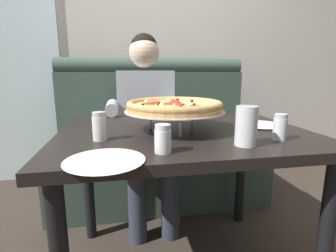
{
  "coord_description": "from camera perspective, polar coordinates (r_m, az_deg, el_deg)",
  "views": [
    {
      "loc": [
        -0.28,
        -1.13,
        1.01
      ],
      "look_at": [
        -0.07,
        -0.0,
        0.77
      ],
      "focal_mm": 27.32,
      "sensor_mm": 36.0,
      "label": 1
    }
  ],
  "objects": [
    {
      "name": "back_wall_with_window",
      "position": [
        2.65,
        -4.57,
        20.42
      ],
      "size": [
        6.0,
        0.12,
        2.8
      ],
      "primitive_type": "cube",
      "color": "beige",
      "rests_on": "ground_plane"
    },
    {
      "name": "patio_chair",
      "position": [
        3.49,
        -32.93,
        2.03
      ],
      "size": [
        0.43,
        0.43,
        0.86
      ],
      "color": "black",
      "rests_on": "ground_plane"
    },
    {
      "name": "plate_near_left",
      "position": [
        0.79,
        -13.95,
        -7.1
      ],
      "size": [
        0.24,
        0.24,
        0.02
      ],
      "color": "white",
      "rests_on": "dining_table"
    },
    {
      "name": "shaker_parmesan",
      "position": [
        0.85,
        -1.15,
        -3.31
      ],
      "size": [
        0.06,
        0.06,
        0.1
      ],
      "color": "white",
      "rests_on": "dining_table"
    },
    {
      "name": "dining_table",
      "position": [
        1.22,
        3.35,
        -5.26
      ],
      "size": [
        1.12,
        0.87,
        0.75
      ],
      "color": "black",
      "rests_on": "ground_plane"
    },
    {
      "name": "plate_near_right",
      "position": [
        1.36,
        20.04,
        0.55
      ],
      "size": [
        0.23,
        0.23,
        0.02
      ],
      "color": "white",
      "rests_on": "dining_table"
    },
    {
      "name": "booth_bench",
      "position": [
        2.14,
        -2.51,
        -4.65
      ],
      "size": [
        1.62,
        0.78,
        1.13
      ],
      "color": "#384C42",
      "rests_on": "ground_plane"
    },
    {
      "name": "pizza",
      "position": [
        1.15,
        1.41,
        4.37
      ],
      "size": [
        0.45,
        0.45,
        0.14
      ],
      "color": "silver",
      "rests_on": "dining_table"
    },
    {
      "name": "shaker_oregano",
      "position": [
        1.09,
        23.68,
        -0.63
      ],
      "size": [
        0.05,
        0.05,
        0.1
      ],
      "color": "white",
      "rests_on": "dining_table"
    },
    {
      "name": "diner_main",
      "position": [
        1.8,
        -4.81,
        2.33
      ],
      "size": [
        0.54,
        0.64,
        1.27
      ],
      "color": "#2D3342",
      "rests_on": "ground_plane"
    },
    {
      "name": "shaker_pepper_flakes",
      "position": [
        1.03,
        -15.03,
        -0.53
      ],
      "size": [
        0.05,
        0.05,
        0.11
      ],
      "color": "white",
      "rests_on": "dining_table"
    },
    {
      "name": "drinking_glass",
      "position": [
        0.96,
        17.02,
        -0.37
      ],
      "size": [
        0.08,
        0.08,
        0.14
      ],
      "color": "silver",
      "rests_on": "dining_table"
    }
  ]
}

